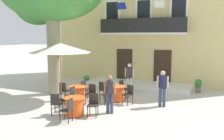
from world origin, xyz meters
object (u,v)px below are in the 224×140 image
at_px(cafe_table_near_tree, 117,93).
at_px(cafe_chair_middle_1, 77,98).
at_px(cafe_table_middle, 75,106).
at_px(ground_planter_left, 86,79).
at_px(cafe_chair_near_tree_2, 123,88).
at_px(cafe_chair_middle_0, 93,103).
at_px(cafe_table_front, 77,94).
at_px(cafe_chair_middle_3, 68,109).
at_px(cafe_chair_front_0, 64,90).
at_px(cafe_umbrella, 60,48).
at_px(cafe_chair_front_3, 85,88).
at_px(cafe_chair_front_2, 91,92).
at_px(cafe_chair_middle_2, 56,103).
at_px(pedestrian_by_tree, 110,92).
at_px(cafe_chair_front_1, 71,95).
at_px(cafe_chair_near_tree_0, 106,93).
at_px(pedestrian_near_entrance, 129,77).
at_px(cafe_chair_near_tree_3, 103,89).
at_px(pedestrian_mid_plaza, 162,86).
at_px(cafe_chair_near_tree_1, 129,93).
at_px(ground_planter_right, 198,85).

xyz_separation_m(cafe_table_near_tree, cafe_chair_middle_1, (-1.04, -1.98, 0.14)).
height_order(cafe_table_middle, ground_planter_left, cafe_table_middle).
height_order(cafe_table_near_tree, cafe_table_middle, same).
bearing_deg(cafe_chair_near_tree_2, ground_planter_left, 143.89).
xyz_separation_m(cafe_chair_middle_0, ground_planter_left, (-3.61, 5.86, -0.23)).
bearing_deg(cafe_table_front, cafe_chair_middle_3, -65.55).
xyz_separation_m(cafe_table_near_tree, cafe_chair_front_0, (-2.49, -0.85, 0.14)).
height_order(cafe_chair_front_0, ground_planter_left, cafe_chair_front_0).
distance_m(cafe_chair_near_tree_2, cafe_chair_middle_1, 2.95).
height_order(cafe_chair_middle_1, cafe_table_front, cafe_chair_middle_1).
bearing_deg(cafe_umbrella, cafe_table_front, 13.68).
relative_size(cafe_chair_front_3, cafe_umbrella, 0.31).
bearing_deg(cafe_chair_front_2, cafe_chair_front_0, -178.00).
bearing_deg(cafe_umbrella, cafe_chair_middle_2, -60.40).
bearing_deg(pedestrian_by_tree, cafe_chair_front_0, 161.77).
bearing_deg(cafe_umbrella, cafe_chair_middle_3, -50.55).
height_order(cafe_chair_front_1, pedestrian_by_tree, pedestrian_by_tree).
xyz_separation_m(cafe_chair_near_tree_0, cafe_table_middle, (-0.50, -1.95, -0.14)).
bearing_deg(pedestrian_near_entrance, ground_planter_left, 153.98).
xyz_separation_m(cafe_chair_near_tree_3, cafe_table_middle, (0.02, -2.75, -0.14)).
xyz_separation_m(cafe_chair_near_tree_0, ground_planter_left, (-3.40, 4.16, -0.23)).
relative_size(cafe_table_middle, pedestrian_near_entrance, 0.51).
bearing_deg(ground_planter_left, cafe_chair_near_tree_0, -50.77).
height_order(cafe_umbrella, pedestrian_near_entrance, cafe_umbrella).
height_order(cafe_chair_middle_2, pedestrian_mid_plaza, pedestrian_mid_plaza).
xyz_separation_m(cafe_chair_near_tree_1, ground_planter_right, (2.86, 3.72, -0.09)).
xyz_separation_m(cafe_umbrella, ground_planter_left, (-1.11, 4.46, -2.32)).
height_order(cafe_table_front, pedestrian_by_tree, pedestrian_by_tree).
bearing_deg(cafe_chair_middle_2, cafe_chair_front_1, 97.91).
bearing_deg(cafe_chair_near_tree_1, cafe_table_middle, -120.81).
bearing_deg(cafe_table_middle, ground_planter_left, 115.39).
height_order(cafe_table_middle, pedestrian_near_entrance, pedestrian_near_entrance).
xyz_separation_m(cafe_table_near_tree, cafe_chair_front_2, (-0.98, -0.80, 0.14)).
relative_size(cafe_chair_near_tree_1, ground_planter_right, 1.16).
distance_m(cafe_chair_near_tree_1, cafe_chair_middle_0, 2.29).
xyz_separation_m(cafe_chair_middle_2, cafe_chair_middle_3, (0.88, -0.49, 0.00)).
height_order(cafe_chair_middle_0, pedestrian_near_entrance, pedestrian_near_entrance).
relative_size(cafe_chair_near_tree_3, cafe_chair_front_2, 1.00).
distance_m(cafe_table_front, cafe_chair_front_1, 0.77).
bearing_deg(cafe_chair_front_0, pedestrian_near_entrance, 43.64).
bearing_deg(cafe_chair_front_0, cafe_table_middle, -46.03).
xyz_separation_m(cafe_table_middle, cafe_table_front, (-1.00, 1.84, 0.00)).
relative_size(cafe_table_near_tree, cafe_chair_near_tree_0, 0.95).
distance_m(cafe_chair_front_3, pedestrian_by_tree, 2.79).
bearing_deg(cafe_chair_front_1, cafe_umbrella, 148.10).
distance_m(cafe_table_near_tree, cafe_chair_front_2, 1.27).
distance_m(cafe_table_middle, cafe_chair_front_3, 2.78).
xyz_separation_m(cafe_chair_near_tree_3, cafe_table_front, (-0.98, -0.91, -0.14)).
distance_m(cafe_table_front, pedestrian_mid_plaza, 4.10).
bearing_deg(pedestrian_by_tree, cafe_table_near_tree, 103.61).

